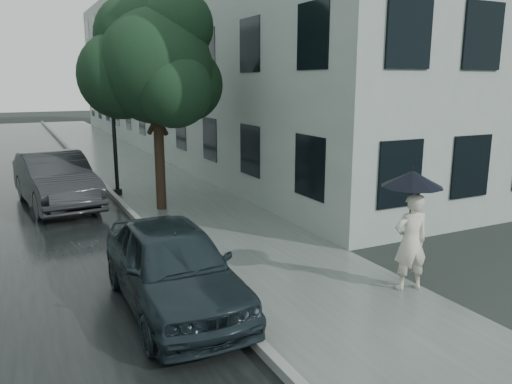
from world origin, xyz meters
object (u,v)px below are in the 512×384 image
pedestrian (411,242)px  lamp_post (107,112)px  street_tree (154,65)px  car_near (173,265)px  car_far (56,180)px

pedestrian → lamp_post: size_ratio=0.38×
lamp_post → street_tree: bearing=-49.8°
street_tree → lamp_post: size_ratio=1.30×
car_near → car_far: size_ratio=0.86×
pedestrian → car_near: 4.08m
street_tree → lamp_post: 2.84m
street_tree → car_far: bearing=149.4°
lamp_post → car_far: lamp_post is taller
car_far → car_near: bearing=-89.5°
pedestrian → street_tree: street_tree is taller
car_near → car_far: 8.10m
lamp_post → car_near: 9.00m
street_tree → lamp_post: street_tree is taller
street_tree → car_near: street_tree is taller
pedestrian → lamp_post: (-3.23, 9.94, 1.78)m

